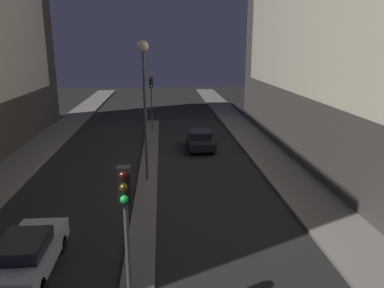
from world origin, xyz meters
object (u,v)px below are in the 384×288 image
traffic_light_near (126,217)px  street_lamp (144,82)px  traffic_light_mid (151,92)px  car_right_lane (200,140)px  car_left_lane (27,254)px

traffic_light_near → street_lamp: street_lamp is taller
traffic_light_mid → car_right_lane: bearing=-58.6°
traffic_light_near → street_lamp: size_ratio=0.62×
traffic_light_near → car_right_lane: 19.49m
street_lamp → car_left_lane: (-3.77, -8.62, -5.00)m
street_lamp → car_left_lane: size_ratio=1.78×
traffic_light_mid → street_lamp: (0.00, -13.05, 2.12)m
car_left_lane → street_lamp: bearing=66.4°
street_lamp → car_right_lane: size_ratio=1.89×
traffic_light_near → street_lamp: 12.21m
car_right_lane → traffic_light_mid: bearing=121.4°
traffic_light_mid → car_left_lane: traffic_light_mid is taller
traffic_light_near → car_left_lane: 5.84m
traffic_light_mid → car_left_lane: (-3.77, -21.67, -2.88)m
traffic_light_near → car_right_lane: traffic_light_near is taller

